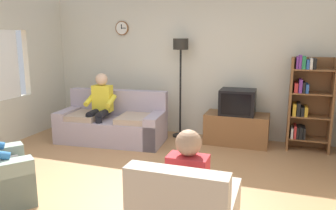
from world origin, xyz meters
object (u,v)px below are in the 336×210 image
object	(u,v)px
bookshelf	(307,101)
tv_stand	(237,129)
tv	(238,102)
floor_lamp	(181,61)
person_in_right_armchair	(190,184)
couch	(113,124)
person_on_couch	(100,104)

from	to	relation	value
bookshelf	tv_stand	bearing A→B (deg)	-176.48
tv	floor_lamp	bearing A→B (deg)	173.48
person_in_right_armchair	couch	bearing A→B (deg)	129.86
tv_stand	tv	xyz separation A→B (m)	(0.00, -0.02, 0.49)
tv	tv_stand	bearing A→B (deg)	90.00
couch	tv	xyz separation A→B (m)	(2.17, 0.54, 0.45)
couch	floor_lamp	xyz separation A→B (m)	(1.09, 0.66, 1.14)
couch	person_on_couch	distance (m)	0.44
tv_stand	tv	size ratio (longest dim) A/B	1.83
tv	bookshelf	distance (m)	1.13
person_in_right_armchair	person_on_couch	bearing A→B (deg)	133.32
couch	person_in_right_armchair	xyz separation A→B (m)	(2.16, -2.59, 0.29)
bookshelf	person_on_couch	world-z (taller)	bookshelf
bookshelf	floor_lamp	size ratio (longest dim) A/B	0.86
person_in_right_armchair	tv	bearing A→B (deg)	89.76
tv_stand	person_in_right_armchair	distance (m)	3.17
tv_stand	tv	bearing A→B (deg)	-90.00
bookshelf	person_on_couch	distance (m)	3.55
tv_stand	couch	bearing A→B (deg)	-165.51
tv	couch	bearing A→B (deg)	-166.12
tv	person_on_couch	xyz separation A→B (m)	(-2.35, -0.65, -0.06)
tv_stand	person_in_right_armchair	xyz separation A→B (m)	(-0.01, -3.15, 0.33)
floor_lamp	person_on_couch	xyz separation A→B (m)	(-1.27, -0.77, -0.75)
couch	floor_lamp	bearing A→B (deg)	31.13
couch	tv_stand	distance (m)	2.25
floor_lamp	person_in_right_armchair	world-z (taller)	floor_lamp
couch	tv_stand	xyz separation A→B (m)	(2.17, 0.56, -0.04)
couch	tv	world-z (taller)	tv
tv_stand	floor_lamp	xyz separation A→B (m)	(-1.08, 0.10, 1.18)
couch	floor_lamp	distance (m)	1.71
bookshelf	person_on_couch	bearing A→B (deg)	-167.96
bookshelf	person_on_couch	xyz separation A→B (m)	(-3.47, -0.74, -0.13)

